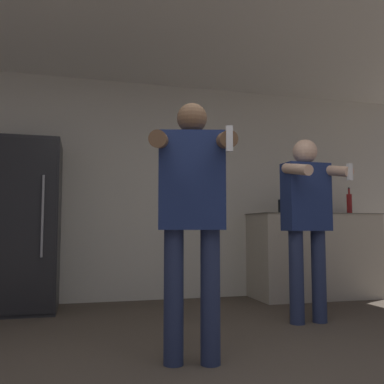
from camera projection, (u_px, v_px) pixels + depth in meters
name	position (u px, v px, depth m)	size (l,w,h in m)	color
wall_back	(144.00, 190.00, 5.03)	(7.00, 0.06, 2.55)	beige
ceiling_slab	(172.00, 21.00, 3.62)	(7.00, 3.62, 0.05)	silver
refrigerator	(19.00, 225.00, 4.29)	(0.77, 0.75, 1.71)	#262628
counter	(314.00, 255.00, 5.14)	(1.51, 0.67, 1.00)	#BCB29E
bottle_dark_rum	(349.00, 203.00, 5.26)	(0.06, 0.06, 0.33)	maroon
bottle_red_label	(296.00, 204.00, 5.07)	(0.09, 0.09, 0.29)	#563314
bottle_green_wine	(323.00, 205.00, 5.17)	(0.09, 0.09, 0.29)	maroon
bottle_amber_bourbon	(308.00, 206.00, 5.11)	(0.09, 0.09, 0.23)	black
bottle_short_whiskey	(282.00, 206.00, 5.03)	(0.10, 0.10, 0.23)	black
person_woman_foreground	(192.00, 203.00, 2.65)	(0.57, 0.59, 1.62)	navy
person_man_side	(307.00, 212.00, 3.79)	(0.49, 0.49, 1.62)	navy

